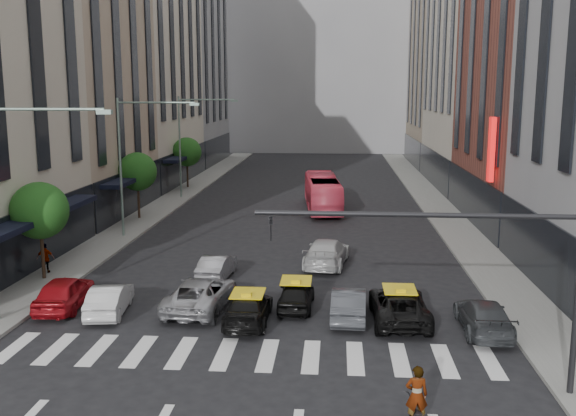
% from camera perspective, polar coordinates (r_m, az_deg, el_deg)
% --- Properties ---
extents(ground, '(160.00, 160.00, 0.00)m').
position_cam_1_polar(ground, '(22.84, -3.79, -14.36)').
color(ground, black).
rests_on(ground, ground).
extents(sidewalk_left, '(3.00, 96.00, 0.15)m').
position_cam_1_polar(sidewalk_left, '(53.43, -11.50, -0.11)').
color(sidewalk_left, slate).
rests_on(sidewalk_left, ground).
extents(sidewalk_right, '(3.00, 96.00, 0.15)m').
position_cam_1_polar(sidewalk_right, '(52.11, 13.63, -0.45)').
color(sidewalk_right, slate).
rests_on(sidewalk_right, ground).
extents(building_left_b, '(8.00, 16.00, 24.00)m').
position_cam_1_polar(building_left_b, '(52.58, -18.50, 12.47)').
color(building_left_b, tan).
rests_on(building_left_b, ground).
extents(building_left_c, '(8.00, 20.00, 36.00)m').
position_cam_1_polar(building_left_c, '(70.01, -12.88, 16.99)').
color(building_left_c, beige).
rests_on(building_left_c, ground).
extents(building_left_d, '(8.00, 18.00, 30.00)m').
position_cam_1_polar(building_left_d, '(88.03, -9.07, 13.73)').
color(building_left_d, gray).
rests_on(building_left_d, ground).
extents(building_right_b, '(8.00, 18.00, 26.00)m').
position_cam_1_polar(building_right_b, '(49.68, 21.30, 13.62)').
color(building_right_b, brown).
rests_on(building_right_b, ground).
extents(building_right_d, '(8.00, 18.00, 28.00)m').
position_cam_1_polar(building_right_d, '(86.80, 13.97, 12.94)').
color(building_right_d, tan).
rests_on(building_right_d, ground).
extents(building_far, '(30.00, 10.00, 36.00)m').
position_cam_1_polar(building_far, '(105.93, 2.79, 14.86)').
color(building_far, gray).
rests_on(building_far, ground).
extents(tree_near, '(2.88, 2.88, 4.95)m').
position_cam_1_polar(tree_near, '(34.46, -21.21, -0.22)').
color(tree_near, black).
rests_on(tree_near, sidewalk_left).
extents(tree_mid, '(2.88, 2.88, 4.95)m').
position_cam_1_polar(tree_mid, '(49.20, -13.24, 3.16)').
color(tree_mid, black).
rests_on(tree_mid, sidewalk_left).
extents(tree_far, '(2.88, 2.88, 4.95)m').
position_cam_1_polar(tree_far, '(64.55, -8.98, 4.94)').
color(tree_far, black).
rests_on(tree_far, sidewalk_left).
extents(streetlamp_near, '(5.38, 0.25, 9.00)m').
position_cam_1_polar(streetlamp_near, '(28.04, -23.49, 2.03)').
color(streetlamp_near, gray).
rests_on(streetlamp_near, sidewalk_left).
extents(streetlamp_mid, '(5.38, 0.25, 9.00)m').
position_cam_1_polar(streetlamp_mid, '(42.76, -13.52, 5.15)').
color(streetlamp_mid, gray).
rests_on(streetlamp_mid, sidewalk_left).
extents(streetlamp_far, '(5.38, 0.25, 9.00)m').
position_cam_1_polar(streetlamp_far, '(58.15, -8.71, 6.60)').
color(streetlamp_far, gray).
rests_on(streetlamp_far, sidewalk_left).
extents(traffic_signal, '(10.10, 0.20, 6.00)m').
position_cam_1_polar(traffic_signal, '(20.72, 17.27, -4.28)').
color(traffic_signal, black).
rests_on(traffic_signal, ground).
extents(liberty_sign, '(0.30, 0.70, 4.00)m').
position_cam_1_polar(liberty_sign, '(41.81, 17.64, 4.97)').
color(liberty_sign, red).
rests_on(liberty_sign, ground).
extents(car_red, '(2.05, 4.44, 1.47)m').
position_cam_1_polar(car_red, '(30.43, -19.25, -7.08)').
color(car_red, maroon).
rests_on(car_red, ground).
extents(car_white_front, '(1.88, 4.12, 1.31)m').
position_cam_1_polar(car_white_front, '(29.15, -15.58, -7.81)').
color(car_white_front, '#BDBDBD').
rests_on(car_white_front, ground).
extents(car_silver, '(2.77, 5.35, 1.44)m').
position_cam_1_polar(car_silver, '(28.85, -7.79, -7.57)').
color(car_silver, '#9A9B9F').
rests_on(car_silver, ground).
extents(taxi_left, '(1.80, 4.37, 1.27)m').
position_cam_1_polar(taxi_left, '(27.07, -3.57, -8.89)').
color(taxi_left, black).
rests_on(taxi_left, ground).
extents(taxi_center, '(1.59, 3.75, 1.26)m').
position_cam_1_polar(taxi_center, '(28.77, 0.73, -7.71)').
color(taxi_center, black).
rests_on(taxi_center, ground).
extents(car_grey_mid, '(1.57, 4.13, 1.35)m').
position_cam_1_polar(car_grey_mid, '(27.62, 5.42, -8.44)').
color(car_grey_mid, '#3A3C40').
rests_on(car_grey_mid, ground).
extents(taxi_right, '(2.40, 5.01, 1.38)m').
position_cam_1_polar(taxi_right, '(27.59, 9.85, -8.53)').
color(taxi_right, black).
rests_on(taxi_right, ground).
extents(car_grey_curb, '(1.88, 4.54, 1.31)m').
position_cam_1_polar(car_grey_curb, '(27.21, 17.00, -9.19)').
color(car_grey_curb, '#363A3D').
rests_on(car_grey_curb, ground).
extents(car_row2_left, '(1.62, 3.91, 1.26)m').
position_cam_1_polar(car_row2_left, '(33.45, -6.34, -5.19)').
color(car_row2_left, gray).
rests_on(car_row2_left, ground).
extents(car_row2_right, '(2.78, 5.44, 1.51)m').
position_cam_1_polar(car_row2_right, '(35.65, 3.45, -3.96)').
color(car_row2_right, '#B8B8B8').
rests_on(car_row2_right, ground).
extents(bus, '(3.39, 10.54, 2.88)m').
position_cam_1_polar(bus, '(52.17, 3.10, 1.36)').
color(bus, '#F04662').
rests_on(bus, ground).
extents(motorcycle, '(0.77, 1.92, 0.99)m').
position_cam_1_polar(motorcycle, '(19.40, 11.29, -17.64)').
color(motorcycle, black).
rests_on(motorcycle, ground).
extents(rider, '(0.66, 0.45, 1.74)m').
position_cam_1_polar(rider, '(18.80, 11.44, -13.95)').
color(rider, gray).
rests_on(rider, motorcycle).
extents(pedestrian_far, '(0.96, 0.49, 1.57)m').
position_cam_1_polar(pedestrian_far, '(35.96, -20.75, -4.21)').
color(pedestrian_far, gray).
rests_on(pedestrian_far, sidewalk_left).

